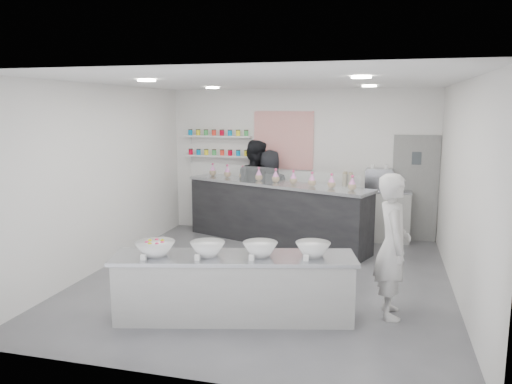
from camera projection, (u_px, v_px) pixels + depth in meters
floor at (266, 279)px, 7.73m from camera, size 6.00×6.00×0.00m
ceiling at (266, 81)px, 7.22m from camera, size 6.00×6.00×0.00m
back_wall at (300, 162)px, 10.34m from camera, size 5.50×0.00×5.50m
left_wall at (103, 177)px, 8.16m from camera, size 0.00×6.00×6.00m
right_wall at (462, 191)px, 6.79m from camera, size 0.00×6.00×6.00m
back_door at (415, 189)px, 9.81m from camera, size 0.88×0.04×2.10m
pattern_panel at (283, 140)px, 10.32m from camera, size 1.25×0.03×1.20m
jar_shelf_lower at (218, 156)px, 10.66m from camera, size 1.45×0.22×0.04m
jar_shelf_upper at (218, 136)px, 10.59m from camera, size 1.45×0.22×0.04m
preserve_jars at (218, 143)px, 10.60m from camera, size 1.45×0.10×0.56m
downlight_0 at (147, 81)px, 6.62m from camera, size 0.24×0.24×0.02m
downlight_1 at (361, 77)px, 5.92m from camera, size 0.24×0.24×0.02m
downlight_2 at (212, 88)px, 9.10m from camera, size 0.24×0.24×0.02m
downlight_3 at (369, 86)px, 8.40m from camera, size 0.24×0.24×0.02m
prep_counter at (234, 287)px, 6.23m from camera, size 3.08×1.38×0.82m
back_bar at (275, 213)px, 9.70m from camera, size 3.86×2.07×1.20m
sneeze_guard at (266, 176)px, 9.30m from camera, size 3.56×1.41×0.33m
espresso_ledge at (374, 215)px, 9.90m from camera, size 1.38×0.44×1.02m
espresso_machine at (379, 180)px, 9.77m from camera, size 0.53×0.37×0.41m
cup_stacks at (348, 181)px, 9.93m from camera, size 0.24×0.24×0.32m
prep_bowls at (234, 249)px, 6.14m from camera, size 2.44×1.08×0.17m
label_cards at (210, 265)px, 5.69m from camera, size 2.01×0.04×0.07m
cookie_bags at (276, 176)px, 9.57m from camera, size 3.17×1.36×0.27m
woman_prep at (393, 246)px, 6.24m from camera, size 0.53×0.72×1.83m
staff_left at (255, 188)px, 10.23m from camera, size 1.05×0.87×1.98m
staff_right at (270, 193)px, 10.20m from camera, size 1.02×0.83×1.79m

